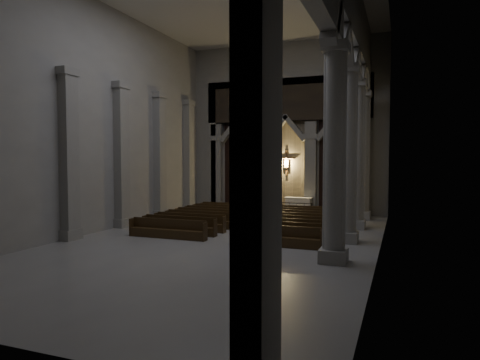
{
  "coord_description": "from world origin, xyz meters",
  "views": [
    {
      "loc": [
        7.82,
        -18.34,
        3.88
      ],
      "look_at": [
        -0.29,
        3.0,
        2.68
      ],
      "focal_mm": 32.0,
      "sensor_mm": 36.0,
      "label": 1
    }
  ],
  "objects_px": {
    "candle_stand_left": "(230,207)",
    "worshipper": "(276,209)",
    "altar": "(299,204)",
    "candle_stand_right": "(325,213)",
    "altar_rail": "(275,206)",
    "pews": "(248,223)"
  },
  "relations": [
    {
      "from": "candle_stand_left",
      "to": "worshipper",
      "type": "distance_m",
      "value": 4.5
    },
    {
      "from": "altar_rail",
      "to": "pews",
      "type": "bearing_deg",
      "value": -90.0
    },
    {
      "from": "altar_rail",
      "to": "candle_stand_left",
      "type": "relative_size",
      "value": 3.38
    },
    {
      "from": "altar_rail",
      "to": "candle_stand_left",
      "type": "xyz_separation_m",
      "value": [
        -3.45,
        0.56,
        -0.25
      ]
    },
    {
      "from": "altar",
      "to": "candle_stand_right",
      "type": "relative_size",
      "value": 1.52
    },
    {
      "from": "candle_stand_right",
      "to": "altar_rail",
      "type": "bearing_deg",
      "value": -178.53
    },
    {
      "from": "candle_stand_left",
      "to": "worshipper",
      "type": "bearing_deg",
      "value": -27.86
    },
    {
      "from": "altar",
      "to": "pews",
      "type": "xyz_separation_m",
      "value": [
        -1.1,
        -7.35,
        -0.34
      ]
    },
    {
      "from": "candle_stand_right",
      "to": "pews",
      "type": "distance_m",
      "value": 6.31
    },
    {
      "from": "candle_stand_left",
      "to": "candle_stand_right",
      "type": "bearing_deg",
      "value": -4.01
    },
    {
      "from": "altar",
      "to": "altar_rail",
      "type": "bearing_deg",
      "value": -118.26
    },
    {
      "from": "altar",
      "to": "worshipper",
      "type": "xyz_separation_m",
      "value": [
        -0.58,
        -3.59,
        0.05
      ]
    },
    {
      "from": "candle_stand_left",
      "to": "pews",
      "type": "height_order",
      "value": "candle_stand_left"
    },
    {
      "from": "altar",
      "to": "candle_stand_left",
      "type": "relative_size",
      "value": 1.28
    },
    {
      "from": "candle_stand_left",
      "to": "worshipper",
      "type": "relative_size",
      "value": 1.07
    },
    {
      "from": "altar",
      "to": "worshipper",
      "type": "relative_size",
      "value": 1.37
    },
    {
      "from": "altar",
      "to": "candle_stand_left",
      "type": "height_order",
      "value": "candle_stand_left"
    },
    {
      "from": "altar_rail",
      "to": "worshipper",
      "type": "bearing_deg",
      "value": -71.31
    },
    {
      "from": "pews",
      "to": "altar_rail",
      "type": "bearing_deg",
      "value": 90.0
    },
    {
      "from": "candle_stand_right",
      "to": "worshipper",
      "type": "relative_size",
      "value": 0.9
    },
    {
      "from": "pews",
      "to": "worshipper",
      "type": "distance_m",
      "value": 3.81
    },
    {
      "from": "altar",
      "to": "pews",
      "type": "distance_m",
      "value": 7.44
    }
  ]
}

